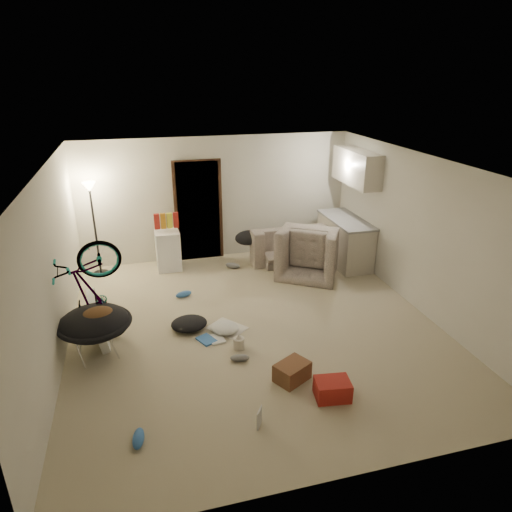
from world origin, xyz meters
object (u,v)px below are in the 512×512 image
object	(u,v)px
bicycle	(96,319)
drink_case_a	(292,372)
juicer	(239,342)
drink_case_b	(332,389)
sofa	(293,246)
armchair	(311,254)
mini_fridge	(168,250)
tv_box	(98,320)
floor_lamp	(92,209)
kitchen_counter	(345,241)
saucer_chair	(95,329)

from	to	relation	value
bicycle	drink_case_a	distance (m)	2.84
juicer	drink_case_b	bearing A→B (deg)	-57.11
sofa	juicer	world-z (taller)	sofa
armchair	mini_fridge	bearing A→B (deg)	15.21
armchair	tv_box	distance (m)	4.15
mini_fridge	juicer	world-z (taller)	mini_fridge
sofa	juicer	size ratio (longest dim) A/B	8.08
floor_lamp	drink_case_b	bearing A→B (deg)	-57.52
kitchen_counter	armchair	world-z (taller)	kitchen_counter
bicycle	drink_case_b	distance (m)	3.39
saucer_chair	drink_case_b	xyz separation A→B (m)	(2.78, -1.67, -0.30)
armchair	saucer_chair	size ratio (longest dim) A/B	1.11
armchair	drink_case_a	world-z (taller)	armchair
floor_lamp	tv_box	size ratio (longest dim) A/B	1.94
mini_fridge	drink_case_b	size ratio (longest dim) A/B	1.89
sofa	saucer_chair	distance (m)	4.61
kitchen_counter	bicycle	world-z (taller)	bicycle
armchair	sofa	bearing A→B (deg)	-48.28
sofa	drink_case_b	xyz separation A→B (m)	(-0.99, -4.32, -0.15)
tv_box	drink_case_a	bearing A→B (deg)	-39.58
kitchen_counter	juicer	xyz separation A→B (m)	(-2.81, -2.55, -0.34)
saucer_chair	juicer	distance (m)	1.98
drink_case_a	saucer_chair	bearing A→B (deg)	124.28
armchair	juicer	world-z (taller)	armchair
bicycle	tv_box	distance (m)	0.25
drink_case_b	sofa	bearing A→B (deg)	85.02
mini_fridge	tv_box	world-z (taller)	mini_fridge
drink_case_a	mini_fridge	bearing A→B (deg)	77.89
sofa	drink_case_b	distance (m)	4.44
tv_box	juicer	world-z (taller)	tv_box
saucer_chair	tv_box	size ratio (longest dim) A/B	1.06
mini_fridge	kitchen_counter	bearing A→B (deg)	-9.75
sofa	saucer_chair	world-z (taller)	saucer_chair
mini_fridge	sofa	bearing A→B (deg)	-3.10
armchair	mini_fridge	world-z (taller)	mini_fridge
kitchen_counter	saucer_chair	distance (m)	5.22
floor_lamp	tv_box	bearing A→B (deg)	-87.62
kitchen_counter	mini_fridge	distance (m)	3.56
bicycle	saucer_chair	size ratio (longest dim) A/B	1.68
sofa	bicycle	size ratio (longest dim) A/B	1.12
saucer_chair	drink_case_b	bearing A→B (deg)	-30.94
drink_case_b	floor_lamp	bearing A→B (deg)	130.39
saucer_chair	drink_case_a	size ratio (longest dim) A/B	2.34
bicycle	juicer	bearing A→B (deg)	-111.42
mini_fridge	drink_case_a	distance (m)	4.16
bicycle	drink_case_b	world-z (taller)	bicycle
floor_lamp	sofa	size ratio (longest dim) A/B	0.96
mini_fridge	armchair	bearing A→B (deg)	-18.48
saucer_chair	juicer	bearing A→B (deg)	-10.06
juicer	mini_fridge	bearing A→B (deg)	102.93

